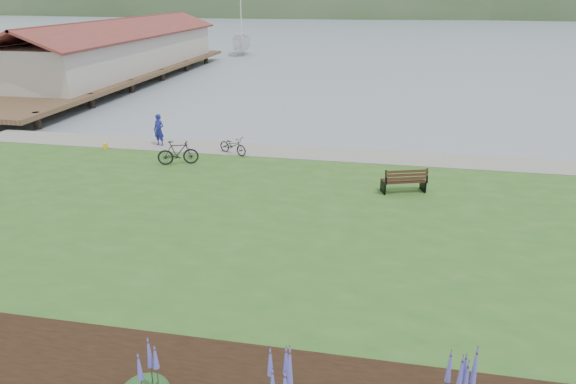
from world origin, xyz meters
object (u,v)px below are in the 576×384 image
bicycle_a (233,145)px  sailboat (242,55)px  person (159,127)px  park_bench (405,180)px

bicycle_a → sailboat: size_ratio=0.06×
person → sailboat: sailboat is taller
park_bench → person: person is taller
person → bicycle_a: (4.04, -0.67, -0.51)m
person → park_bench: bearing=-4.7°
park_bench → bicycle_a: park_bench is taller
park_bench → bicycle_a: size_ratio=1.09×
park_bench → person: 12.74m
person → sailboat: 42.94m
park_bench → person: bearing=142.5°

